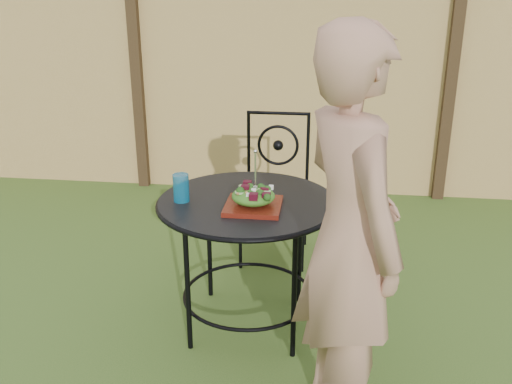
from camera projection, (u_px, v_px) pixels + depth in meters
The scene contains 9 objects.
ground at pixel (256, 329), 3.07m from camera, with size 60.00×60.00×0.00m, color #244415.
fence at pixel (289, 83), 4.78m from camera, with size 8.00×0.12×1.90m.
patio_table at pixel (248, 225), 2.93m from camera, with size 0.92×0.92×0.72m.
patio_chair at pixel (276, 183), 3.77m from camera, with size 0.46×0.46×0.95m.
diner at pixel (349, 238), 2.21m from camera, with size 0.60×0.40×1.65m, color #A87860.
salad_plate at pixel (253, 206), 2.77m from camera, with size 0.27×0.27×0.02m, color #421009.
salad at pixel (253, 196), 2.75m from camera, with size 0.21×0.21×0.08m, color #235614.
fork at pixel (255, 171), 2.70m from camera, with size 0.01×0.01×0.18m, color silver.
drinking_glass at pixel (181, 188), 2.84m from camera, with size 0.08×0.08×0.14m, color #0A597F.
Camera 1 is at (0.33, -2.60, 1.78)m, focal length 40.00 mm.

